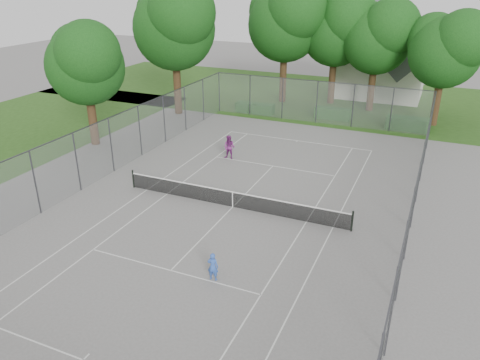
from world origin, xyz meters
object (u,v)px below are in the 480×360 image
at_px(house, 382,54).
at_px(woman_player, 229,147).
at_px(tennis_net, 233,199).
at_px(girl_player, 213,267).

distance_m(house, woman_player, 23.44).
distance_m(tennis_net, woman_player, 7.20).
bearing_deg(house, tennis_net, -96.54).
relative_size(house, girl_player, 8.36).
bearing_deg(tennis_net, house, 83.46).
distance_m(house, girl_player, 35.18).
xyz_separation_m(tennis_net, woman_player, (-3.16, 6.46, 0.31)).
distance_m(tennis_net, house, 29.17).
height_order(tennis_net, girl_player, girl_player).
bearing_deg(house, girl_player, -92.22).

